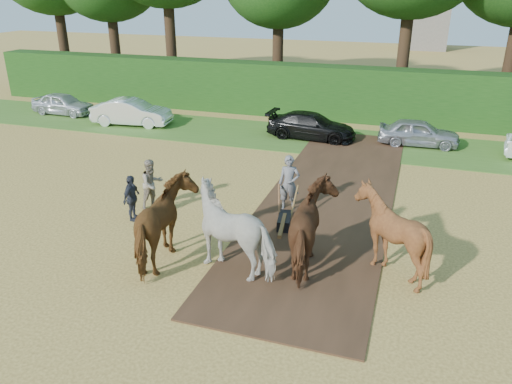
# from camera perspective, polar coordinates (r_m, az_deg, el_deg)

# --- Properties ---
(ground) EXTENTS (120.00, 120.00, 0.00)m
(ground) POSITION_cam_1_polar(r_m,az_deg,el_deg) (13.11, -3.69, -11.32)
(ground) COLOR gold
(ground) RESTS_ON ground
(earth_strip) EXTENTS (4.50, 17.00, 0.05)m
(earth_strip) POSITION_cam_1_polar(r_m,az_deg,el_deg) (18.73, 8.54, -0.45)
(earth_strip) COLOR #472D1C
(earth_strip) RESTS_ON ground
(grass_verge) EXTENTS (50.00, 5.00, 0.03)m
(grass_verge) POSITION_cam_1_polar(r_m,az_deg,el_deg) (25.46, 8.02, 5.87)
(grass_verge) COLOR #38601E
(grass_verge) RESTS_ON ground
(hedgerow) EXTENTS (46.00, 1.60, 3.00)m
(hedgerow) POSITION_cam_1_polar(r_m,az_deg,el_deg) (29.42, 9.85, 11.04)
(hedgerow) COLOR #14380F
(hedgerow) RESTS_ON ground
(spectator_near) EXTENTS (0.99, 1.08, 1.78)m
(spectator_near) POSITION_cam_1_polar(r_m,az_deg,el_deg) (17.68, -11.80, 0.90)
(spectator_near) COLOR #A2927F
(spectator_near) RESTS_ON ground
(spectator_far) EXTENTS (0.41, 0.93, 1.58)m
(spectator_far) POSITION_cam_1_polar(r_m,az_deg,el_deg) (16.92, -14.02, -0.69)
(spectator_far) COLOR #252832
(spectator_far) RESTS_ON ground
(plough_team) EXTENTS (7.90, 6.27, 2.37)m
(plough_team) POSITION_cam_1_polar(r_m,az_deg,el_deg) (13.66, 2.45, -4.06)
(plough_team) COLOR brown
(plough_team) RESTS_ON ground
(parked_cars) EXTENTS (35.86, 2.94, 1.44)m
(parked_cars) POSITION_cam_1_polar(r_m,az_deg,el_deg) (25.12, 12.29, 6.90)
(parked_cars) COLOR silver
(parked_cars) RESTS_ON ground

